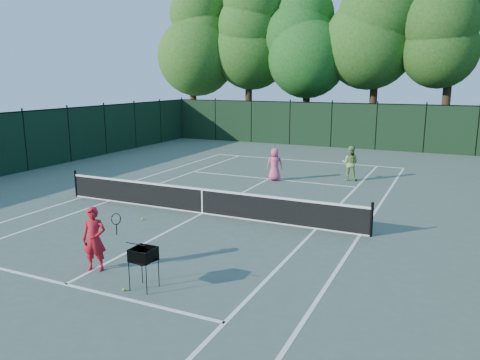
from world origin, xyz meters
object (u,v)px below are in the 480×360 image
at_px(ball_hopper, 143,255).
at_px(loose_ball_midcourt, 142,219).
at_px(player_green, 350,163).
at_px(player_pink, 275,164).
at_px(loose_ball_near_cart, 124,290).
at_px(coach, 94,239).

distance_m(ball_hopper, loose_ball_midcourt, 5.43).
bearing_deg(player_green, loose_ball_midcourt, 60.89).
bearing_deg(player_pink, loose_ball_midcourt, 52.74).
xyz_separation_m(loose_ball_near_cart, loose_ball_midcourt, (-2.90, 4.60, 0.00)).
height_order(player_pink, player_green, player_green).
height_order(loose_ball_near_cart, loose_ball_midcourt, same).
relative_size(player_pink, loose_ball_midcourt, 22.32).
height_order(ball_hopper, loose_ball_near_cart, ball_hopper).
relative_size(player_green, loose_ball_midcourt, 23.64).
height_order(coach, loose_ball_near_cart, coach).
bearing_deg(coach, player_green, 54.17).
xyz_separation_m(player_green, ball_hopper, (-1.72, -13.54, 0.01)).
distance_m(ball_hopper, loose_ball_near_cart, 0.90).
distance_m(coach, loose_ball_near_cart, 1.71).
distance_m(player_green, ball_hopper, 13.65).
relative_size(ball_hopper, loose_ball_near_cart, 14.20).
bearing_deg(loose_ball_near_cart, player_pink, 95.07).
distance_m(player_pink, loose_ball_near_cart, 12.37).
bearing_deg(loose_ball_midcourt, player_pink, 76.82).
relative_size(player_green, loose_ball_near_cart, 23.64).
bearing_deg(ball_hopper, loose_ball_midcourt, 139.89).
xyz_separation_m(coach, player_green, (3.44, 13.18, -0.00)).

